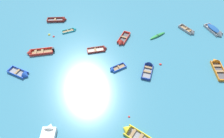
% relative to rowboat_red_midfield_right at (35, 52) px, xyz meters
% --- Properties ---
extents(rowboat_red_midfield_right, '(4.41, 2.78, 1.17)m').
position_rel_rowboat_red_midfield_right_xyz_m(rowboat_red_midfield_right, '(0.00, 0.00, 0.00)').
color(rowboat_red_midfield_right, '#99754C').
rests_on(rowboat_red_midfield_right, ground_plane).
extents(rowboat_yellow_far_left, '(4.20, 2.75, 1.30)m').
position_rel_rowboat_red_midfield_right_xyz_m(rowboat_yellow_far_left, '(17.51, -10.04, -0.03)').
color(rowboat_yellow_far_left, gray).
rests_on(rowboat_yellow_far_left, ground_plane).
extents(rowboat_blue_far_right, '(3.73, 1.95, 1.16)m').
position_rel_rowboat_red_midfield_right_xyz_m(rowboat_blue_far_right, '(0.42, -4.72, -0.03)').
color(rowboat_blue_far_right, gray).
rests_on(rowboat_blue_far_right, ground_plane).
extents(rowboat_grey_back_row_center, '(3.44, 4.04, 1.28)m').
position_rel_rowboat_red_midfield_right_xyz_m(rowboat_grey_back_row_center, '(29.28, 12.39, 0.10)').
color(rowboat_grey_back_row_center, beige).
rests_on(rowboat_grey_back_row_center, ground_plane).
extents(rowboat_maroon_outer_left, '(3.94, 2.10, 1.07)m').
position_rel_rowboat_red_midfield_right_xyz_m(rowboat_maroon_outer_left, '(0.53, 9.60, -0.02)').
color(rowboat_maroon_outer_left, gray).
rests_on(rowboat_maroon_outer_left, ground_plane).
extents(rowboat_turquoise_midfield_left, '(2.66, 2.21, 0.79)m').
position_rel_rowboat_red_midfield_right_xyz_m(rowboat_turquoise_midfield_left, '(3.80, 7.16, -0.09)').
color(rowboat_turquoise_midfield_left, '#99754C').
rests_on(rowboat_turquoise_midfield_left, ground_plane).
extents(rowboat_orange_center, '(2.30, 4.60, 1.28)m').
position_rel_rowboat_red_midfield_right_xyz_m(rowboat_orange_center, '(28.54, 3.81, -0.02)').
color(rowboat_orange_center, '#4C4C51').
rests_on(rowboat_orange_center, ground_plane).
extents(rowboat_deep_blue_back_row_right, '(1.56, 3.70, 1.22)m').
position_rel_rowboat_red_midfield_right_xyz_m(rowboat_deep_blue_back_row_right, '(18.40, 1.03, -0.02)').
color(rowboat_deep_blue_back_row_right, gray).
rests_on(rowboat_deep_blue_back_row_right, ground_plane).
extents(rowboat_red_outer_right, '(1.89, 3.94, 1.13)m').
position_rel_rowboat_red_midfield_right_xyz_m(rowboat_red_outer_right, '(13.23, 5.98, -0.01)').
color(rowboat_red_outer_right, '#4C4C51').
rests_on(rowboat_red_outer_right, ground_plane).
extents(kayak_green_near_right, '(2.78, 2.92, 0.33)m').
position_rel_rowboat_red_midfield_right_xyz_m(kayak_green_near_right, '(19.14, 8.99, -0.05)').
color(kayak_green_near_right, '#288C3D').
rests_on(kayak_green_near_right, ground_plane).
extents(rowboat_blue_distant_center, '(2.57, 2.51, 0.88)m').
position_rel_rowboat_red_midfield_right_xyz_m(rowboat_blue_distant_center, '(13.44, -0.62, -0.06)').
color(rowboat_blue_distant_center, '#99754C').
rests_on(rowboat_blue_distant_center, ground_plane).
extents(rowboat_grey_cluster_outer, '(3.18, 2.94, 0.96)m').
position_rel_rowboat_red_midfield_right_xyz_m(rowboat_grey_cluster_outer, '(24.71, 11.43, -0.03)').
color(rowboat_grey_cluster_outer, '#99754C').
rests_on(rowboat_grey_cluster_outer, ground_plane).
extents(rowboat_maroon_near_camera, '(3.52, 2.43, 1.09)m').
position_rel_rowboat_red_midfield_right_xyz_m(rowboat_maroon_near_camera, '(10.39, 3.34, -0.06)').
color(rowboat_maroon_near_camera, beige).
rests_on(rowboat_maroon_near_camera, ground_plane).
extents(mooring_buoy_between_boats_right, '(0.38, 0.38, 0.38)m').
position_rel_rowboat_red_midfield_right_xyz_m(mooring_buoy_between_boats_right, '(1.15, 4.68, -0.21)').
color(mooring_buoy_between_boats_right, red).
rests_on(mooring_buoy_between_boats_right, ground_plane).
extents(mooring_buoy_outer_edge, '(0.41, 0.41, 0.41)m').
position_rel_rowboat_red_midfield_right_xyz_m(mooring_buoy_outer_edge, '(20.16, 2.10, -0.21)').
color(mooring_buoy_outer_edge, red).
rests_on(mooring_buoy_outer_edge, ground_plane).
extents(mooring_buoy_near_foreground, '(0.43, 0.43, 0.43)m').
position_rel_rowboat_red_midfield_right_xyz_m(mooring_buoy_near_foreground, '(0.16, 4.99, -0.21)').
color(mooring_buoy_near_foreground, yellow).
rests_on(mooring_buoy_near_foreground, ground_plane).
extents(mooring_buoy_central, '(0.28, 0.28, 0.28)m').
position_rel_rowboat_red_midfield_right_xyz_m(mooring_buoy_central, '(16.97, -7.99, -0.21)').
color(mooring_buoy_central, red).
rests_on(mooring_buoy_central, ground_plane).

